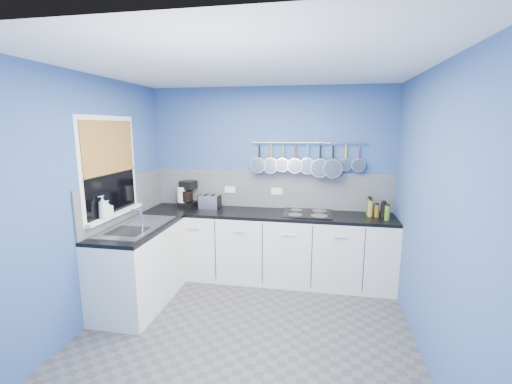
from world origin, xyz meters
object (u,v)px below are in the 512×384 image
(soap_bottle_a, at_px, (103,207))
(paper_towel, at_px, (182,197))
(coffee_maker, at_px, (188,194))
(soap_bottle_b, at_px, (108,208))
(hob, at_px, (307,213))
(toaster, at_px, (210,202))
(canister, at_px, (214,204))

(soap_bottle_a, height_order, paper_towel, soap_bottle_a)
(coffee_maker, bearing_deg, soap_bottle_b, -96.83)
(coffee_maker, relative_size, hob, 0.58)
(soap_bottle_a, distance_m, toaster, 1.46)
(coffee_maker, xyz_separation_m, hob, (1.64, -0.10, -0.17))
(soap_bottle_b, xyz_separation_m, canister, (0.81, 1.15, -0.18))
(hob, bearing_deg, paper_towel, 177.65)
(toaster, bearing_deg, canister, -6.95)
(soap_bottle_a, relative_size, toaster, 0.88)
(paper_towel, distance_m, canister, 0.47)
(soap_bottle_a, xyz_separation_m, toaster, (0.74, 1.24, -0.18))
(hob, bearing_deg, coffee_maker, 176.43)
(soap_bottle_b, height_order, hob, soap_bottle_b)
(soap_bottle_b, bearing_deg, soap_bottle_a, -90.00)
(paper_towel, height_order, coffee_maker, coffee_maker)
(canister, xyz_separation_m, hob, (1.25, -0.06, -0.05))
(coffee_maker, bearing_deg, toaster, 6.28)
(toaster, xyz_separation_m, hob, (1.32, -0.07, -0.08))
(soap_bottle_b, distance_m, hob, 2.34)
(soap_bottle_b, bearing_deg, canister, 55.05)
(paper_towel, bearing_deg, hob, -2.35)
(soap_bottle_a, relative_size, paper_towel, 0.87)
(soap_bottle_a, relative_size, hob, 0.39)
(soap_bottle_b, xyz_separation_m, coffee_maker, (0.42, 1.19, -0.06))
(soap_bottle_b, relative_size, canister, 1.41)
(soap_bottle_b, distance_m, toaster, 1.38)
(soap_bottle_a, height_order, toaster, soap_bottle_a)
(soap_bottle_a, distance_m, soap_bottle_b, 0.09)
(soap_bottle_a, height_order, soap_bottle_b, soap_bottle_a)
(toaster, xyz_separation_m, canister, (0.07, -0.01, -0.03))
(paper_towel, relative_size, toaster, 1.01)
(canister, bearing_deg, soap_bottle_a, -123.13)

